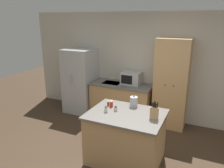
{
  "coord_description": "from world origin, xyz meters",
  "views": [
    {
      "loc": [
        1.08,
        -2.79,
        2.45
      ],
      "look_at": [
        -0.86,
        1.4,
        1.05
      ],
      "focal_mm": 35.0,
      "sensor_mm": 36.0,
      "label": 1
    }
  ],
  "objects_px": {
    "knife_block": "(154,113)",
    "spice_bottle_amber_oil": "(111,104)",
    "spice_bottle_green_herb": "(108,104)",
    "microwave": "(131,78)",
    "kettle": "(134,102)",
    "pantry_cabinet": "(171,84)",
    "spice_bottle_short_red": "(116,109)",
    "spice_bottle_tall_dark": "(106,109)",
    "refrigerator": "(81,81)"
  },
  "relations": [
    {
      "from": "knife_block",
      "to": "spice_bottle_short_red",
      "type": "xyz_separation_m",
      "value": [
        -0.68,
        0.04,
        -0.07
      ]
    },
    {
      "from": "knife_block",
      "to": "spice_bottle_amber_oil",
      "type": "xyz_separation_m",
      "value": [
        -0.83,
        0.17,
        -0.06
      ]
    },
    {
      "from": "microwave",
      "to": "knife_block",
      "type": "relative_size",
      "value": 1.52
    },
    {
      "from": "kettle",
      "to": "refrigerator",
      "type": "bearing_deg",
      "value": 147.83
    },
    {
      "from": "spice_bottle_green_herb",
      "to": "knife_block",
      "type": "bearing_deg",
      "value": -11.57
    },
    {
      "from": "pantry_cabinet",
      "to": "kettle",
      "type": "xyz_separation_m",
      "value": [
        -0.43,
        -1.32,
        -0.02
      ]
    },
    {
      "from": "spice_bottle_short_red",
      "to": "spice_bottle_amber_oil",
      "type": "relative_size",
      "value": 0.72
    },
    {
      "from": "spice_bottle_tall_dark",
      "to": "spice_bottle_amber_oil",
      "type": "bearing_deg",
      "value": 93.04
    },
    {
      "from": "spice_bottle_tall_dark",
      "to": "spice_bottle_green_herb",
      "type": "distance_m",
      "value": 0.27
    },
    {
      "from": "spice_bottle_tall_dark",
      "to": "pantry_cabinet",
      "type": "bearing_deg",
      "value": 66.13
    },
    {
      "from": "spice_bottle_tall_dark",
      "to": "spice_bottle_short_red",
      "type": "distance_m",
      "value": 0.18
    },
    {
      "from": "pantry_cabinet",
      "to": "spice_bottle_green_herb",
      "type": "relative_size",
      "value": 21.87
    },
    {
      "from": "pantry_cabinet",
      "to": "spice_bottle_green_herb",
      "type": "distance_m",
      "value": 1.73
    },
    {
      "from": "refrigerator",
      "to": "kettle",
      "type": "height_order",
      "value": "refrigerator"
    },
    {
      "from": "refrigerator",
      "to": "spice_bottle_green_herb",
      "type": "xyz_separation_m",
      "value": [
        1.49,
        -1.39,
        0.1
      ]
    },
    {
      "from": "knife_block",
      "to": "kettle",
      "type": "relative_size",
      "value": 1.47
    },
    {
      "from": "spice_bottle_short_red",
      "to": "spice_bottle_green_herb",
      "type": "relative_size",
      "value": 0.89
    },
    {
      "from": "spice_bottle_short_red",
      "to": "kettle",
      "type": "distance_m",
      "value": 0.39
    },
    {
      "from": "pantry_cabinet",
      "to": "spice_bottle_green_herb",
      "type": "xyz_separation_m",
      "value": [
        -0.86,
        -1.5,
        -0.07
      ]
    },
    {
      "from": "spice_bottle_tall_dark",
      "to": "kettle",
      "type": "xyz_separation_m",
      "value": [
        0.35,
        0.44,
        0.04
      ]
    },
    {
      "from": "microwave",
      "to": "spice_bottle_green_herb",
      "type": "height_order",
      "value": "microwave"
    },
    {
      "from": "spice_bottle_short_red",
      "to": "spice_bottle_tall_dark",
      "type": "bearing_deg",
      "value": -138.91
    },
    {
      "from": "refrigerator",
      "to": "spice_bottle_tall_dark",
      "type": "distance_m",
      "value": 2.28
    },
    {
      "from": "pantry_cabinet",
      "to": "microwave",
      "type": "height_order",
      "value": "pantry_cabinet"
    },
    {
      "from": "refrigerator",
      "to": "knife_block",
      "type": "height_order",
      "value": "refrigerator"
    },
    {
      "from": "knife_block",
      "to": "spice_bottle_green_herb",
      "type": "distance_m",
      "value": 0.92
    },
    {
      "from": "spice_bottle_short_red",
      "to": "pantry_cabinet",
      "type": "bearing_deg",
      "value": 68.53
    },
    {
      "from": "refrigerator",
      "to": "spice_bottle_tall_dark",
      "type": "bearing_deg",
      "value": -46.28
    },
    {
      "from": "knife_block",
      "to": "spice_bottle_amber_oil",
      "type": "relative_size",
      "value": 2.64
    },
    {
      "from": "spice_bottle_short_red",
      "to": "kettle",
      "type": "xyz_separation_m",
      "value": [
        0.22,
        0.32,
        0.05
      ]
    },
    {
      "from": "spice_bottle_amber_oil",
      "to": "spice_bottle_green_herb",
      "type": "relative_size",
      "value": 1.24
    },
    {
      "from": "pantry_cabinet",
      "to": "spice_bottle_green_herb",
      "type": "bearing_deg",
      "value": -119.81
    },
    {
      "from": "knife_block",
      "to": "spice_bottle_short_red",
      "type": "bearing_deg",
      "value": 176.53
    },
    {
      "from": "spice_bottle_amber_oil",
      "to": "kettle",
      "type": "height_order",
      "value": "kettle"
    },
    {
      "from": "refrigerator",
      "to": "kettle",
      "type": "bearing_deg",
      "value": -32.17
    },
    {
      "from": "spice_bottle_short_red",
      "to": "kettle",
      "type": "height_order",
      "value": "kettle"
    },
    {
      "from": "spice_bottle_amber_oil",
      "to": "spice_bottle_green_herb",
      "type": "bearing_deg",
      "value": 169.23
    },
    {
      "from": "refrigerator",
      "to": "spice_bottle_amber_oil",
      "type": "distance_m",
      "value": 2.1
    },
    {
      "from": "knife_block",
      "to": "spice_bottle_amber_oil",
      "type": "bearing_deg",
      "value": 168.36
    },
    {
      "from": "pantry_cabinet",
      "to": "spice_bottle_amber_oil",
      "type": "relative_size",
      "value": 17.69
    },
    {
      "from": "microwave",
      "to": "spice_bottle_amber_oil",
      "type": "xyz_separation_m",
      "value": [
        0.18,
        -1.56,
        -0.08
      ]
    },
    {
      "from": "microwave",
      "to": "spice_bottle_tall_dark",
      "type": "distance_m",
      "value": 1.81
    },
    {
      "from": "spice_bottle_tall_dark",
      "to": "spice_bottle_amber_oil",
      "type": "relative_size",
      "value": 0.95
    },
    {
      "from": "spice_bottle_amber_oil",
      "to": "spice_bottle_green_herb",
      "type": "height_order",
      "value": "spice_bottle_amber_oil"
    },
    {
      "from": "knife_block",
      "to": "spice_bottle_green_herb",
      "type": "xyz_separation_m",
      "value": [
        -0.9,
        0.18,
        -0.07
      ]
    },
    {
      "from": "spice_bottle_tall_dark",
      "to": "spice_bottle_short_red",
      "type": "xyz_separation_m",
      "value": [
        0.13,
        0.11,
        -0.01
      ]
    },
    {
      "from": "microwave",
      "to": "spice_bottle_amber_oil",
      "type": "distance_m",
      "value": 1.57
    },
    {
      "from": "pantry_cabinet",
      "to": "spice_bottle_tall_dark",
      "type": "xyz_separation_m",
      "value": [
        -0.78,
        -1.76,
        -0.07
      ]
    },
    {
      "from": "spice_bottle_tall_dark",
      "to": "spice_bottle_green_herb",
      "type": "height_order",
      "value": "spice_bottle_tall_dark"
    },
    {
      "from": "kettle",
      "to": "knife_block",
      "type": "bearing_deg",
      "value": -37.83
    }
  ]
}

